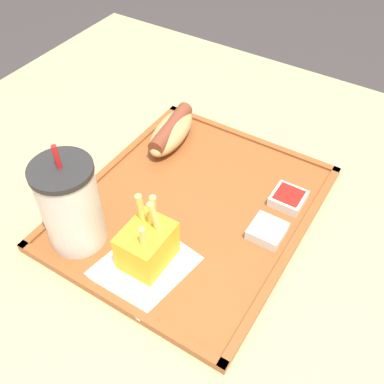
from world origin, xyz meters
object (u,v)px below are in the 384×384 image
Objects in this scene: hot_dog_far at (171,131)px; fries_carton at (147,244)px; sauce_cup_mayo at (267,231)px; sauce_cup_ketchup at (288,198)px; soda_cup at (70,205)px.

fries_carton reaches higher than hot_dog_far.
fries_carton is 2.28× the size of sauce_cup_mayo.
fries_carton reaches higher than sauce_cup_ketchup.
sauce_cup_mayo is at bearing -179.77° from sauce_cup_ketchup.
sauce_cup_ketchup is (0.22, -0.23, -0.06)m from soda_cup.
fries_carton is at bearing 149.33° from sauce_cup_ketchup.
sauce_cup_mayo is at bearing -57.11° from soda_cup.
hot_dog_far is (0.25, 0.01, -0.05)m from soda_cup.
fries_carton is (-0.23, -0.12, 0.01)m from hot_dog_far.
sauce_cup_mayo is at bearing -43.56° from fries_carton.
fries_carton is 2.28× the size of sauce_cup_ketchup.
soda_cup is at bearing 134.40° from sauce_cup_ketchup.
sauce_cup_mayo is 0.08m from sauce_cup_ketchup.
sauce_cup_ketchup is (0.08, 0.00, 0.00)m from sauce_cup_mayo.
soda_cup is 0.28m from sauce_cup_mayo.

